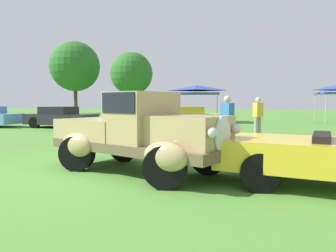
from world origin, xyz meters
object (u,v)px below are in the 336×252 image
spectator_far_side (128,114)px  spectator_between_cars (258,116)px  show_car_yellow (190,117)px  feature_pickup_truck (140,132)px  show_car_charcoal (60,117)px  spectator_by_row (227,120)px  canopy_tent_left_field (197,89)px

spectator_far_side → spectator_between_cars: bearing=-15.7°
show_car_yellow → spectator_far_side: spectator_far_side is taller
feature_pickup_truck → show_car_charcoal: bearing=124.1°
feature_pickup_truck → spectator_by_row: (1.90, 3.77, 0.05)m
show_car_charcoal → spectator_between_cars: 11.26m
feature_pickup_truck → canopy_tent_left_field: size_ratio=1.27×
show_car_yellow → spectator_far_side: bearing=-131.6°
spectator_far_side → canopy_tent_left_field: canopy_tent_left_field is taller
show_car_charcoal → spectator_far_side: bearing=-22.0°
feature_pickup_truck → spectator_by_row: 4.22m
show_car_charcoal → spectator_far_side: spectator_far_side is taller
show_car_yellow → spectator_between_cars: bearing=-55.7°
spectator_between_cars → spectator_by_row: (-1.35, -3.62, 0.00)m
feature_pickup_truck → spectator_by_row: bearing=63.3°
show_car_charcoal → spectator_between_cars: bearing=-18.5°
show_car_charcoal → spectator_between_cars: size_ratio=2.56×
canopy_tent_left_field → show_car_yellow: bearing=-90.5°
feature_pickup_truck → spectator_between_cars: feature_pickup_truck is taller
spectator_between_cars → show_car_charcoal: bearing=161.5°
spectator_by_row → spectator_between_cars: bearing=69.5°
show_car_charcoal → canopy_tent_left_field: bearing=41.5°
show_car_yellow → canopy_tent_left_field: bearing=89.5°
canopy_tent_left_field → spectator_between_cars: bearing=-72.1°
show_car_charcoal → spectator_by_row: size_ratio=2.56×
show_car_charcoal → spectator_far_side: size_ratio=2.56×
spectator_by_row → canopy_tent_left_field: bearing=97.9°
spectator_far_side → feature_pickup_truck: bearing=-72.7°
show_car_yellow → canopy_tent_left_field: (0.05, 5.27, 1.83)m
canopy_tent_left_field → show_car_charcoal: bearing=-138.5°
feature_pickup_truck → spectator_between_cars: size_ratio=2.52×
show_car_charcoal → show_car_yellow: 7.48m
show_car_yellow → spectator_by_row: spectator_by_row is taller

